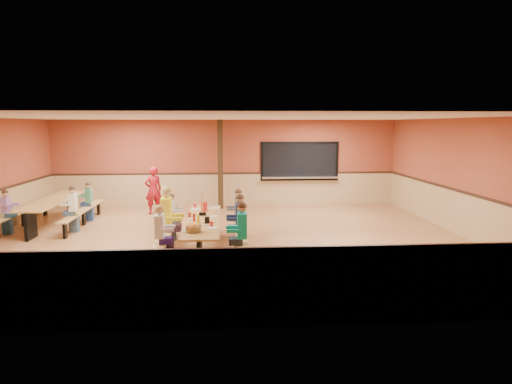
{
  "coord_description": "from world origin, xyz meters",
  "views": [
    {
      "loc": [
        -0.07,
        -11.02,
        2.82
      ],
      "look_at": [
        0.72,
        0.29,
        1.15
      ],
      "focal_mm": 32.0,
      "sensor_mm": 36.0,
      "label": 1
    }
  ],
  "objects": [
    {
      "name": "seated_child_purple_sec",
      "position": [
        -5.72,
        1.01,
        0.57
      ],
      "size": [
        0.34,
        0.28,
        1.15
      ],
      "primitive_type": null,
      "color": "#8E639F",
      "rests_on": "ground"
    },
    {
      "name": "seated_child_green_sec",
      "position": [
        -4.07,
        2.57,
        0.57
      ],
      "size": [
        0.34,
        0.27,
        1.14
      ],
      "primitive_type": null,
      "color": "#3E825E",
      "rests_on": "ground"
    },
    {
      "name": "standing_woman",
      "position": [
        -2.33,
        3.56,
        0.76
      ],
      "size": [
        0.65,
        0.55,
        1.52
      ],
      "primitive_type": "imported",
      "rotation": [
        0.0,
        0.0,
        3.55
      ],
      "color": "#A5121F",
      "rests_on": "ground"
    },
    {
      "name": "seated_child_teal_right",
      "position": [
        0.27,
        -2.12,
        0.64
      ],
      "size": [
        0.41,
        0.33,
        1.28
      ],
      "primitive_type": null,
      "color": "#10A495",
      "rests_on": "ground"
    },
    {
      "name": "place_settings",
      "position": [
        -0.55,
        -1.06,
        0.8
      ],
      "size": [
        0.65,
        3.3,
        0.11
      ],
      "primitive_type": null,
      "color": "beige",
      "rests_on": "cafeteria_table_main"
    },
    {
      "name": "kitchen_pass_through",
      "position": [
        2.6,
        4.96,
        1.49
      ],
      "size": [
        2.78,
        0.28,
        1.38
      ],
      "color": "black",
      "rests_on": "ground"
    },
    {
      "name": "cafeteria_table_second",
      "position": [
        -4.89,
        1.98,
        0.53
      ],
      "size": [
        1.91,
        3.7,
        0.74
      ],
      "color": "tan",
      "rests_on": "ground"
    },
    {
      "name": "condiment_ketchup",
      "position": [
        -0.74,
        -1.22,
        0.82
      ],
      "size": [
        0.06,
        0.06,
        0.17
      ],
      "primitive_type": "cylinder",
      "color": "#B2140F",
      "rests_on": "cafeteria_table_main"
    },
    {
      "name": "seated_child_char_right",
      "position": [
        0.27,
        0.19,
        0.61
      ],
      "size": [
        0.37,
        0.31,
        1.22
      ],
      "primitive_type": null,
      "color": "#4B4D54",
      "rests_on": "ground"
    },
    {
      "name": "seated_child_navy_right",
      "position": [
        0.27,
        -0.98,
        0.63
      ],
      "size": [
        0.4,
        0.33,
        1.27
      ],
      "primitive_type": null,
      "color": "navy",
      "rests_on": "ground"
    },
    {
      "name": "table_paddle",
      "position": [
        -0.59,
        -0.53,
        0.88
      ],
      "size": [
        0.16,
        0.16,
        0.56
      ],
      "color": "black",
      "rests_on": "cafeteria_table_main"
    },
    {
      "name": "ground",
      "position": [
        0.0,
        0.0,
        0.0
      ],
      "size": [
        12.0,
        12.0,
        0.0
      ],
      "primitive_type": "plane",
      "color": "brown",
      "rests_on": "ground"
    },
    {
      "name": "seated_adult_yellow",
      "position": [
        -1.38,
        -0.85,
        0.72
      ],
      "size": [
        0.48,
        0.39,
        1.44
      ],
      "primitive_type": null,
      "color": "yellow",
      "rests_on": "ground"
    },
    {
      "name": "cafeteria_table_main",
      "position": [
        -0.55,
        -1.06,
        0.53
      ],
      "size": [
        1.91,
        3.7,
        0.74
      ],
      "color": "tan",
      "rests_on": "ground"
    },
    {
      "name": "condiment_mustard",
      "position": [
        -0.64,
        -1.4,
        0.82
      ],
      "size": [
        0.06,
        0.06,
        0.17
      ],
      "primitive_type": "cylinder",
      "color": "yellow",
      "rests_on": "cafeteria_table_main"
    },
    {
      "name": "seated_child_tan_sec",
      "position": [
        -4.07,
        1.16,
        0.6
      ],
      "size": [
        0.37,
        0.3,
        1.21
      ],
      "primitive_type": null,
      "color": "beige",
      "rests_on": "ground"
    },
    {
      "name": "seated_child_white_left",
      "position": [
        -1.38,
        -1.95,
        0.61
      ],
      "size": [
        0.37,
        0.31,
        1.22
      ],
      "primitive_type": null,
      "color": "silver",
      "rests_on": "ground"
    },
    {
      "name": "punch_pitcher",
      "position": [
        -0.57,
        -0.03,
        0.85
      ],
      "size": [
        0.16,
        0.16,
        0.22
      ],
      "primitive_type": "cylinder",
      "color": "red",
      "rests_on": "cafeteria_table_main"
    },
    {
      "name": "structural_post",
      "position": [
        -0.2,
        4.4,
        1.5
      ],
      "size": [
        0.18,
        0.18,
        3.0
      ],
      "primitive_type": "cube",
      "color": "black",
      "rests_on": "ground"
    },
    {
      "name": "chip_bowl",
      "position": [
        -0.68,
        -2.22,
        0.81
      ],
      "size": [
        0.32,
        0.32,
        0.15
      ],
      "primitive_type": null,
      "color": "orange",
      "rests_on": "cafeteria_table_main"
    },
    {
      "name": "seated_child_grey_left",
      "position": [
        -1.38,
        0.11,
        0.57
      ],
      "size": [
        0.34,
        0.27,
        1.14
      ],
      "primitive_type": null,
      "color": "#ADADAD",
      "rests_on": "ground"
    },
    {
      "name": "room_envelope",
      "position": [
        0.0,
        0.0,
        0.69
      ],
      "size": [
        12.04,
        10.04,
        3.02
      ],
      "color": "#9B452D",
      "rests_on": "ground"
    },
    {
      "name": "napkin_dispenser",
      "position": [
        -0.45,
        -1.41,
        0.8
      ],
      "size": [
        0.1,
        0.14,
        0.13
      ],
      "primitive_type": "cube",
      "color": "black",
      "rests_on": "cafeteria_table_main"
    }
  ]
}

